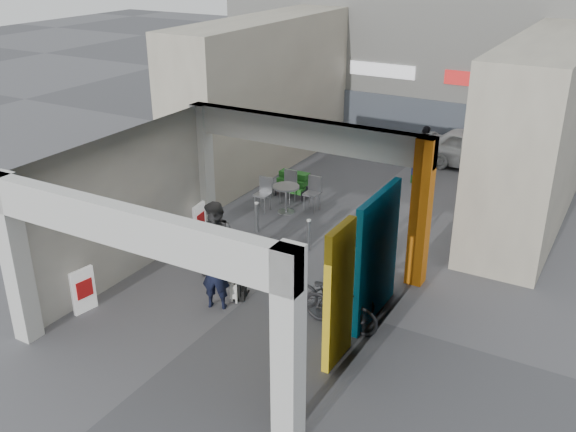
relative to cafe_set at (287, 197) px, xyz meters
The scene contains 21 objects.
ground 4.76m from the cafe_set, 67.80° to the right, with size 90.00×90.00×0.00m, color #56565B.
arcade_canopy 6.04m from the cafe_set, 65.90° to the right, with size 6.40×6.45×6.40m.
far_building 10.42m from the cafe_set, 79.41° to the left, with size 18.00×4.08×8.00m.
plaza_bldg_left 4.65m from the cafe_set, 131.08° to the left, with size 2.00×9.00×5.00m, color #BFB69E.
plaza_bldg_right 7.34m from the cafe_set, 26.25° to the left, with size 2.00×9.00×5.00m, color #BFB69E.
bollard_left 1.90m from the cafe_set, 86.35° to the right, with size 0.09×0.09×0.85m, color #92959A.
bollard_center 2.88m from the cafe_set, 49.49° to the right, with size 0.09×0.09×0.85m, color #92959A.
bollard_right 3.77m from the cafe_set, 29.53° to the right, with size 0.09×0.09×0.89m, color #92959A.
advert_board_near 7.19m from the cafe_set, 97.61° to the right, with size 0.18×0.56×1.00m.
advert_board_far 3.17m from the cafe_set, 107.49° to the right, with size 0.17×0.56×1.00m.
cafe_set is the anchor object (origin of this frame).
produce_stand 0.98m from the cafe_set, 110.95° to the left, with size 1.12×0.61×0.74m.
crate_stack 4.80m from the cafe_set, 55.45° to the left, with size 0.50×0.42×0.56m.
border_collie 5.38m from the cafe_set, 72.25° to the right, with size 0.26×0.51×0.71m.
man_with_dog 5.79m from the cafe_set, 75.82° to the right, with size 0.62×0.40×1.69m, color black.
man_back_turned 4.77m from the cafe_set, 80.45° to the right, with size 0.96×0.75×1.97m, color #3C3C3F.
man_elderly 4.39m from the cafe_set, 31.76° to the right, with size 0.86×0.56×1.76m, color #5789A9.
man_crates 5.44m from the cafe_set, 61.76° to the left, with size 1.00×0.42×1.70m, color black.
bicycle_front 5.91m from the cafe_set, 51.15° to the right, with size 0.64×1.84×0.97m, color black.
bicycle_rear 6.48m from the cafe_set, 50.81° to the right, with size 0.48×1.71×1.03m, color black.
white_van 7.45m from the cafe_set, 57.80° to the left, with size 1.59×3.95×1.34m, color white.
Camera 1 is at (6.91, -10.89, 7.42)m, focal length 40.00 mm.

